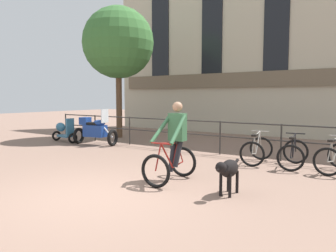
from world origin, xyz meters
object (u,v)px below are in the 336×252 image
parked_bicycle_mid_right (335,158)px  parked_scooter (64,130)px  parked_motorcycle (95,130)px  dog (228,170)px  cyclist_with_bike (173,145)px  parked_bicycle_mid_left (293,154)px  parked_bicycle_near_lamp (257,150)px

parked_bicycle_mid_right → parked_scooter: parked_scooter is taller
parked_motorcycle → dog: bearing=-125.2°
dog → parked_bicycle_mid_right: size_ratio=0.79×
cyclist_with_bike → parked_scooter: (-6.99, 2.53, -0.30)m
dog → parked_bicycle_mid_left: 3.17m
cyclist_with_bike → parked_bicycle_mid_left: bearing=54.9°
cyclist_with_bike → dog: (1.41, -0.31, -0.28)m
parked_motorcycle → parked_bicycle_mid_left: bearing=-100.0°
dog → parked_bicycle_near_lamp: 3.20m
parked_motorcycle → parked_bicycle_mid_left: 7.12m
dog → parked_bicycle_mid_right: bearing=65.5°
parked_motorcycle → parked_bicycle_mid_left: size_ratio=1.47×
parked_scooter → parked_motorcycle: bearing=-79.1°
parked_scooter → parked_bicycle_mid_left: bearing=-81.6°
parked_bicycle_near_lamp → parked_motorcycle: bearing=-4.9°
parked_bicycle_near_lamp → cyclist_with_bike: bearing=67.1°
cyclist_with_bike → parked_bicycle_near_lamp: bearing=70.7°
parked_bicycle_mid_left → parked_motorcycle: bearing=-5.9°
parked_bicycle_near_lamp → parked_bicycle_mid_right: (1.91, 0.00, -0.00)m
cyclist_with_bike → parked_scooter: cyclist_with_bike is taller
parked_motorcycle → parked_bicycle_mid_right: (8.07, 0.17, -0.20)m
cyclist_with_bike → parked_bicycle_mid_left: 3.37m
cyclist_with_bike → parked_bicycle_mid_left: cyclist_with_bike is taller
parked_bicycle_mid_left → parked_scooter: (-8.77, -0.30, 0.10)m
parked_bicycle_mid_left → parked_scooter: parked_scooter is taller
parked_bicycle_mid_left → parked_bicycle_mid_right: same height
parked_bicycle_near_lamp → parked_scooter: 7.83m
cyclist_with_bike → parked_scooter: bearing=157.2°
parked_motorcycle → parked_bicycle_near_lamp: size_ratio=1.48×
cyclist_with_bike → parked_bicycle_mid_right: 3.96m
parked_bicycle_near_lamp → parked_bicycle_mid_right: 1.91m
cyclist_with_bike → parked_motorcycle: 5.96m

